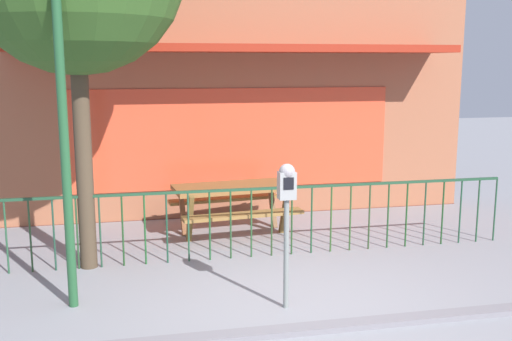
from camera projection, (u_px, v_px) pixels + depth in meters
name	position (u px, v px, depth m)	size (l,w,h in m)	color
ground	(298.00, 309.00, 6.43)	(40.00, 40.00, 0.00)	gray
pub_storefront	(230.00, 43.00, 10.06)	(8.46, 1.51, 5.94)	brown
patio_fence_front	(262.00, 209.00, 8.07)	(7.13, 0.04, 0.97)	#1F452D
picnic_table_left	(233.00, 196.00, 9.14)	(1.94, 1.55, 0.79)	brown
parking_meter_near	(287.00, 198.00, 6.26)	(0.18, 0.17, 1.59)	gray
street_lamp	(61.00, 85.00, 6.09)	(0.28, 0.28, 3.64)	#22522E
curb_edge	(313.00, 331.00, 5.91)	(11.85, 0.20, 0.11)	gray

